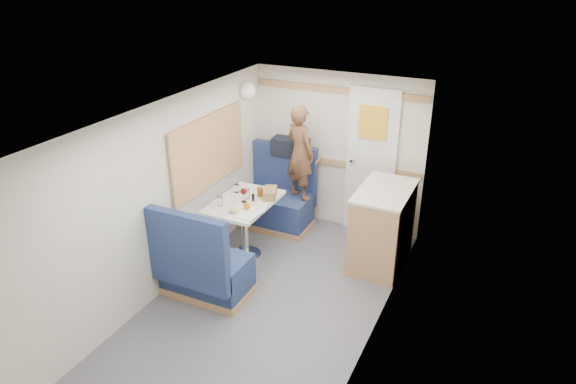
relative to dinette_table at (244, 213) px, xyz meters
The scene contains 28 objects.
floor 1.32m from the dinette_table, 56.98° to the right, with size 4.50×4.50×0.00m, color #515156.
ceiling 1.87m from the dinette_table, 56.98° to the right, with size 4.50×4.50×0.00m, color silver.
wall_back 1.47m from the dinette_table, 62.53° to the left, with size 2.20×0.02×2.00m, color silver.
wall_left 1.18m from the dinette_table, 114.23° to the right, with size 0.02×4.50×2.00m, color silver.
wall_right 2.06m from the dinette_table, 29.74° to the right, with size 0.02×4.50×2.00m, color silver.
oak_trim_low 1.42m from the dinette_table, 62.15° to the left, with size 2.15×0.02×0.08m, color #B0834F.
oak_trim_high 1.85m from the dinette_table, 62.15° to the left, with size 2.15×0.02×0.08m, color #B0834F.
side_window 0.81m from the dinette_table, behind, with size 0.04×1.30×0.72m, color #ADB89C.
rear_door 1.69m from the dinette_table, 47.92° to the left, with size 0.62×0.12×1.86m.
dinette_table is the anchor object (origin of this frame).
bench_far 0.90m from the dinette_table, 90.00° to the left, with size 0.90×0.59×1.05m.
bench_near 0.90m from the dinette_table, 90.00° to the right, with size 0.90×0.59×1.05m.
ledge 1.16m from the dinette_table, 90.00° to the left, with size 0.90×0.14×0.04m, color #B0834F.
dome_light 1.51m from the dinette_table, 114.65° to the left, with size 0.20×0.20×0.20m, color white.
galley_counter 1.57m from the dinette_table, 20.54° to the left, with size 0.57×0.92×0.92m.
person 1.05m from the dinette_table, 71.66° to the left, with size 0.43×0.28×1.19m, color brown.
duffel_bag 1.21m from the dinette_table, 86.91° to the left, with size 0.46×0.22×0.22m, color black.
tray 0.36m from the dinette_table, 49.77° to the right, with size 0.24×0.31×0.02m, color white.
orange_fruit 0.32m from the dinette_table, 51.24° to the right, with size 0.07×0.07×0.07m, color orange.
cheese_block 0.37m from the dinette_table, 78.83° to the right, with size 0.11×0.07×0.04m, color #DFD481.
wine_glass 0.28m from the dinette_table, 50.07° to the right, with size 0.08×0.08×0.17m.
tumbler_left 0.35m from the dinette_table, 129.08° to the right, with size 0.07×0.07×0.11m, color white.
tumbler_mid 0.32m from the dinette_table, 137.84° to the left, with size 0.06×0.06×0.10m, color white.
tumbler_right 0.22m from the dinette_table, 89.65° to the left, with size 0.07×0.07×0.12m, color white.
beer_glass 0.30m from the dinette_table, 60.91° to the left, with size 0.07×0.07×0.11m, color brown.
pepper_grinder 0.23m from the dinette_table, 23.75° to the left, with size 0.03×0.03×0.09m, color black.
salt_grinder 0.23m from the dinette_table, 123.29° to the right, with size 0.04×0.04×0.10m, color white.
bread_loaf 0.37m from the dinette_table, 43.42° to the left, with size 0.14×0.25×0.10m, color brown.
Camera 1 is at (2.02, -3.50, 3.24)m, focal length 32.00 mm.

